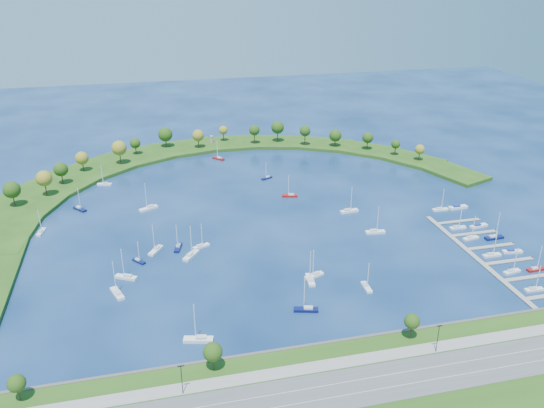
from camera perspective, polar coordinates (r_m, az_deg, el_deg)
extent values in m
plane|color=#071E45|center=(271.96, -0.78, -1.28)|extent=(700.00, 700.00, 0.00)
cube|color=#214612|center=(171.96, 8.85, -18.37)|extent=(420.00, 42.00, 1.60)
cube|color=#474442|center=(187.10, 6.36, -14.11)|extent=(420.00, 1.20, 1.80)
cube|color=#515154|center=(171.38, 8.87, -18.15)|extent=(420.00, 16.00, 0.12)
cube|color=gray|center=(179.03, 7.52, -15.91)|extent=(420.00, 5.00, 0.12)
cube|color=silver|center=(169.65, 9.20, -18.67)|extent=(420.00, 0.15, 0.02)
cube|color=silver|center=(173.04, 8.55, -17.61)|extent=(420.00, 0.15, 0.02)
cylinder|color=#382314|center=(178.66, -24.70, -17.41)|extent=(0.56, 0.56, 4.90)
sphere|color=#214010|center=(176.51, -24.90, -16.54)|extent=(5.20, 5.20, 5.20)
cylinder|color=#382314|center=(174.21, -6.09, -16.03)|extent=(0.56, 0.56, 5.25)
sphere|color=#214010|center=(171.79, -6.14, -15.05)|extent=(6.00, 6.00, 6.00)
cylinder|color=#382314|center=(190.53, 14.16, -12.69)|extent=(0.56, 0.56, 5.60)
sphere|color=#214010|center=(188.31, 14.28, -11.75)|extent=(5.20, 5.20, 5.20)
cylinder|color=black|center=(166.09, -9.31, -17.53)|extent=(0.24, 0.24, 10.00)
cylinder|color=black|center=(185.90, 16.76, -13.22)|extent=(0.24, 0.24, 10.00)
cube|color=#214612|center=(307.55, -24.60, -0.29)|extent=(50.23, 54.30, 2.00)
cube|color=#214612|center=(329.56, -21.34, 1.82)|extent=(54.07, 56.09, 2.00)
cube|color=#214612|center=(348.27, -17.56, 3.51)|extent=(55.20, 54.07, 2.00)
cube|color=#214612|center=(363.17, -13.41, 4.81)|extent=(53.65, 48.47, 2.00)
cube|color=#214612|center=(373.91, -9.00, 5.73)|extent=(49.62, 39.75, 2.00)
cube|color=#214612|center=(380.22, -4.42, 6.26)|extent=(44.32, 29.96, 2.00)
cube|color=#214612|center=(381.98, 0.23, 6.41)|extent=(49.49, 38.05, 2.00)
cube|color=#214612|center=(379.14, 4.87, 6.19)|extent=(51.13, 44.12, 2.00)
cube|color=#214612|center=(371.76, 9.42, 5.59)|extent=(49.19, 47.96, 2.00)
cube|color=#214612|center=(360.02, 13.78, 4.61)|extent=(43.90, 49.49, 2.00)
cube|color=#214612|center=(344.18, 17.87, 3.24)|extent=(35.67, 48.74, 2.00)
cylinder|color=#382314|center=(305.78, -25.16, 0.42)|extent=(0.56, 0.56, 7.25)
sphere|color=#214010|center=(303.90, -25.33, 1.34)|extent=(8.62, 8.62, 8.62)
cylinder|color=#382314|center=(312.49, -22.36, 1.48)|extent=(0.56, 0.56, 8.14)
sphere|color=brown|center=(310.52, -22.52, 2.46)|extent=(8.38, 8.38, 8.38)
cylinder|color=#382314|center=(326.38, -20.88, 2.53)|extent=(0.56, 0.56, 7.02)
sphere|color=#214010|center=(324.70, -21.01, 3.37)|extent=(7.80, 7.80, 7.80)
cylinder|color=#382314|center=(342.64, -18.97, 3.75)|extent=(0.56, 0.56, 6.52)
sphere|color=brown|center=(341.12, -19.08, 4.51)|extent=(7.71, 7.71, 7.71)
cylinder|color=#382314|center=(348.05, -15.43, 4.67)|extent=(0.56, 0.56, 8.39)
sphere|color=brown|center=(346.22, -15.54, 5.61)|extent=(9.00, 9.00, 9.00)
cylinder|color=#382314|center=(363.76, -13.91, 5.46)|extent=(0.56, 0.56, 6.02)
sphere|color=#214010|center=(362.47, -13.97, 6.11)|extent=(6.56, 6.56, 6.56)
cylinder|color=#382314|center=(374.42, -10.92, 6.31)|extent=(0.56, 0.56, 6.66)
sphere|color=#214010|center=(372.92, -10.98, 7.07)|extent=(9.40, 9.40, 9.40)
cylinder|color=#382314|center=(369.17, -7.61, 6.30)|extent=(0.56, 0.56, 6.94)
sphere|color=brown|center=(367.71, -7.66, 7.05)|extent=(7.69, 7.69, 7.69)
cylinder|color=#382314|center=(381.72, -5.05, 6.97)|extent=(0.56, 0.56, 6.48)
sphere|color=brown|center=(380.46, -5.07, 7.62)|extent=(6.04, 6.04, 6.04)
cylinder|color=#382314|center=(374.27, -1.82, 6.84)|extent=(0.56, 0.56, 8.06)
sphere|color=#214010|center=(372.71, -1.83, 7.64)|extent=(7.05, 7.05, 7.05)
cylinder|color=#382314|center=(378.37, 0.58, 7.06)|extent=(0.56, 0.56, 8.39)
sphere|color=#214010|center=(376.71, 0.58, 7.93)|extent=(8.62, 8.62, 8.62)
cylinder|color=#382314|center=(371.23, 3.42, 6.70)|extent=(0.56, 0.56, 8.57)
sphere|color=#214010|center=(369.58, 3.44, 7.55)|extent=(7.24, 7.24, 7.24)
cylinder|color=#382314|center=(371.51, 6.54, 6.38)|extent=(0.56, 0.56, 5.79)
sphere|color=#214010|center=(370.19, 6.57, 7.05)|extent=(8.11, 8.11, 8.11)
cylinder|color=#382314|center=(367.65, 9.83, 6.06)|extent=(0.56, 0.56, 6.66)
sphere|color=#214010|center=(366.25, 9.88, 6.78)|extent=(7.24, 7.24, 7.24)
cylinder|color=#382314|center=(360.02, 12.61, 5.42)|extent=(0.56, 0.56, 6.24)
sphere|color=#214010|center=(358.74, 12.67, 6.06)|extent=(5.61, 5.61, 5.61)
cylinder|color=#382314|center=(354.06, 14.98, 4.84)|extent=(0.56, 0.56, 5.93)
sphere|color=brown|center=(352.78, 15.05, 5.48)|extent=(6.15, 6.15, 6.15)
cylinder|color=gray|center=(379.32, -6.27, 6.65)|extent=(2.20, 2.20, 4.40)
cylinder|color=gray|center=(378.64, -6.28, 6.99)|extent=(2.60, 2.60, 0.30)
cube|color=gray|center=(250.46, 20.25, -5.14)|extent=(2.20, 82.00, 0.40)
cube|color=gray|center=(243.63, 25.12, -6.86)|extent=(22.00, 2.00, 0.40)
cube|color=gray|center=(252.47, 23.36, -5.44)|extent=(22.00, 2.00, 0.40)
cylinder|color=#382314|center=(258.71, 25.32, -5.03)|extent=(0.36, 0.36, 1.60)
cube|color=gray|center=(261.67, 21.72, -4.10)|extent=(22.00, 2.00, 0.40)
cylinder|color=#382314|center=(267.70, 23.65, -3.74)|extent=(0.36, 0.36, 1.60)
cube|color=gray|center=(271.21, 20.19, -2.86)|extent=(22.00, 2.00, 0.40)
cylinder|color=#382314|center=(277.03, 22.10, -2.54)|extent=(0.36, 0.36, 1.60)
cube|color=gray|center=(281.04, 18.78, -1.70)|extent=(22.00, 2.00, 0.40)
cylinder|color=#382314|center=(286.66, 20.64, -1.41)|extent=(0.36, 0.36, 1.60)
cube|color=white|center=(222.15, 4.38, -7.41)|extent=(8.66, 5.24, 1.01)
cube|color=silver|center=(222.17, 4.56, -7.16)|extent=(3.33, 2.60, 0.70)
cylinder|color=silver|center=(218.65, 4.30, -6.09)|extent=(0.32, 0.32, 11.31)
cube|color=white|center=(189.54, -7.63, -13.74)|extent=(10.21, 5.03, 1.18)
cube|color=silver|center=(188.80, -7.34, -13.51)|extent=(3.80, 2.70, 0.83)
cylinder|color=silver|center=(185.35, -8.00, -11.96)|extent=(0.32, 0.32, 13.27)
cube|color=#0B1145|center=(202.22, 3.53, -10.86)|extent=(9.24, 4.76, 1.07)
cube|color=silver|center=(201.74, 3.79, -10.65)|extent=(3.47, 2.51, 0.75)
cylinder|color=silver|center=(198.55, 3.37, -9.31)|extent=(0.32, 0.32, 12.01)
cube|color=#0B1145|center=(318.86, -0.55, 2.70)|extent=(7.05, 4.82, 0.83)
cube|color=silver|center=(319.02, -0.45, 2.84)|extent=(2.77, 2.29, 0.58)
cylinder|color=silver|center=(316.73, -0.63, 3.53)|extent=(0.32, 0.32, 9.33)
cube|color=white|center=(277.02, -22.76, -2.68)|extent=(3.86, 8.11, 0.94)
cube|color=silver|center=(276.05, -22.84, -2.61)|extent=(2.10, 3.01, 0.66)
cylinder|color=silver|center=(275.21, -22.90, -1.55)|extent=(0.32, 0.32, 10.55)
cube|color=white|center=(217.48, 9.75, -8.49)|extent=(2.43, 7.80, 0.93)
cube|color=silver|center=(217.67, 9.69, -8.21)|extent=(1.61, 2.76, 0.65)
cylinder|color=silver|center=(214.03, 9.91, -7.29)|extent=(0.32, 0.32, 10.43)
cube|color=white|center=(259.74, 10.63, -2.86)|extent=(9.35, 3.63, 1.09)
cube|color=silver|center=(259.07, 10.45, -2.69)|extent=(3.38, 2.16, 0.77)
cylinder|color=silver|center=(257.05, 10.90, -1.52)|extent=(0.32, 0.32, 12.30)
cube|color=white|center=(244.81, -11.93, -4.73)|extent=(6.99, 8.94, 1.08)
cube|color=silver|center=(245.05, -11.85, -4.45)|extent=(3.19, 3.61, 0.76)
cylinder|color=silver|center=(241.22, -12.15, -3.42)|extent=(0.32, 0.32, 12.16)
cube|color=white|center=(278.92, 8.00, -0.73)|extent=(9.55, 3.59, 1.12)
cube|color=silver|center=(278.12, 7.84, -0.58)|extent=(3.44, 2.17, 0.78)
cylinder|color=silver|center=(276.48, 8.21, 0.58)|extent=(0.32, 0.32, 12.59)
cube|color=white|center=(323.73, -16.94, 1.96)|extent=(8.32, 4.23, 0.96)
cube|color=silver|center=(323.19, -16.82, 2.10)|extent=(3.11, 2.24, 0.67)
cylinder|color=silver|center=(321.88, -17.17, 2.93)|extent=(0.32, 0.32, 10.81)
cube|color=white|center=(244.94, -7.33, -4.38)|extent=(7.94, 5.06, 0.93)
cube|color=silver|center=(244.25, -7.50, -4.27)|extent=(3.08, 2.47, 0.65)
cylinder|color=silver|center=(242.59, -7.28, -3.16)|extent=(0.32, 0.32, 10.42)
cube|color=white|center=(227.96, -14.87, -7.34)|extent=(9.05, 6.45, 1.07)
cube|color=silver|center=(227.09, -14.70, -7.18)|extent=(3.58, 3.03, 0.75)
cylinder|color=silver|center=(225.05, -15.21, -5.88)|extent=(0.32, 0.32, 12.07)
cube|color=maroon|center=(352.49, -5.56, 4.70)|extent=(7.33, 7.79, 1.00)
cube|color=silver|center=(351.70, -5.46, 4.81)|extent=(3.18, 3.27, 0.70)
cylinder|color=silver|center=(350.94, -5.68, 5.67)|extent=(0.32, 0.32, 11.29)
cube|color=white|center=(218.52, -15.72, -8.90)|extent=(5.75, 9.85, 1.14)
cube|color=silver|center=(217.23, -15.67, -8.81)|extent=(2.89, 3.77, 0.80)
cylinder|color=silver|center=(215.56, -15.99, -7.24)|extent=(0.32, 0.32, 12.85)
cube|color=white|center=(286.05, -12.65, -0.45)|extent=(9.93, 6.90, 1.17)
cube|color=silver|center=(286.06, -12.50, -0.22)|extent=(3.92, 3.27, 0.82)
cylinder|color=silver|center=(282.91, -12.92, 0.83)|extent=(0.32, 0.32, 13.18)
cube|color=#0B1145|center=(238.25, -13.61, -5.79)|extent=(5.65, 6.30, 0.80)
cube|color=silver|center=(238.39, -13.73, -5.59)|extent=(2.48, 2.62, 0.56)
cylinder|color=silver|center=(235.56, -13.64, -4.80)|extent=(0.32, 0.32, 8.95)
cube|color=#0B1145|center=(245.32, -9.68, -4.49)|extent=(4.37, 8.40, 0.97)
cube|color=silver|center=(245.63, -9.66, -4.23)|extent=(2.29, 3.16, 0.68)
cylinder|color=silver|center=(242.03, -9.81, -3.32)|extent=(0.32, 0.32, 10.92)
cube|color=white|center=(219.27, 3.97, -7.85)|extent=(3.49, 9.15, 1.07)
cube|color=silver|center=(218.05, 4.02, -7.76)|extent=(2.09, 3.30, 0.75)
cylinder|color=silver|center=(216.50, 3.99, -6.27)|extent=(0.32, 0.32, 12.05)
cube|color=#0B1145|center=(295.05, -19.25, -0.50)|extent=(7.19, 8.08, 1.02)
cube|color=silver|center=(295.38, -19.37, -0.31)|extent=(3.16, 3.35, 0.71)
cylinder|color=silver|center=(292.13, -19.34, 0.58)|extent=(0.32, 0.32, 11.45)
cube|color=white|center=(238.21, -8.37, -5.28)|extent=(7.89, 9.25, 1.15)
cube|color=silver|center=(237.04, -8.51, -5.18)|extent=(3.51, 3.80, 0.80)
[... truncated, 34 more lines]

